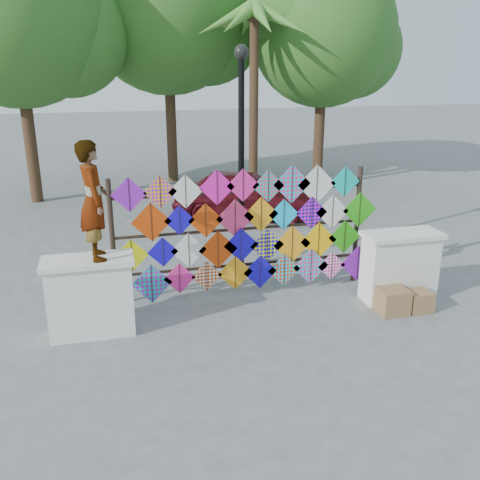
% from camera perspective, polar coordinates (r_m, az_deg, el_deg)
% --- Properties ---
extents(ground, '(80.00, 80.00, 0.00)m').
position_cam_1_polar(ground, '(9.51, 1.32, -7.44)').
color(ground, gray).
rests_on(ground, ground).
extents(parapet_left, '(1.40, 0.65, 1.28)m').
position_cam_1_polar(parapet_left, '(8.78, -15.64, -5.78)').
color(parapet_left, white).
rests_on(parapet_left, ground).
extents(parapet_right, '(1.40, 0.65, 1.28)m').
position_cam_1_polar(parapet_right, '(10.08, 16.65, -2.66)').
color(parapet_right, white).
rests_on(parapet_right, ground).
extents(kite_rack, '(5.00, 0.24, 2.41)m').
position_cam_1_polar(kite_rack, '(9.74, 1.06, 0.89)').
color(kite_rack, black).
rests_on(kite_rack, ground).
extents(tree_west, '(5.85, 5.20, 8.01)m').
position_cam_1_polar(tree_west, '(17.44, -22.56, 21.28)').
color(tree_west, '#4E3121').
rests_on(tree_west, ground).
extents(tree_mid, '(6.30, 5.60, 8.61)m').
position_cam_1_polar(tree_mid, '(19.47, -7.51, 23.19)').
color(tree_mid, '#4E3121').
rests_on(tree_mid, ground).
extents(tree_east, '(5.40, 4.80, 7.42)m').
position_cam_1_polar(tree_east, '(19.24, 9.14, 20.82)').
color(tree_east, '#4E3121').
rests_on(tree_east, ground).
extents(palm_tree, '(3.62, 3.62, 5.83)m').
position_cam_1_polar(palm_tree, '(16.85, 1.54, 21.26)').
color(palm_tree, '#4E3121').
rests_on(palm_tree, ground).
extents(vendor_woman, '(0.51, 0.71, 1.82)m').
position_cam_1_polar(vendor_woman, '(8.28, -15.37, 4.06)').
color(vendor_woman, '#99999E').
rests_on(vendor_woman, parapet_left).
extents(sedan, '(4.19, 2.95, 1.33)m').
position_cam_1_polar(sedan, '(14.85, 0.50, 4.94)').
color(sedan, '#520E16').
rests_on(sedan, ground).
extents(lamppost, '(0.28, 0.28, 4.46)m').
position_cam_1_polar(lamppost, '(10.65, 0.14, 10.62)').
color(lamppost, black).
rests_on(lamppost, ground).
extents(cardboard_box_near, '(0.50, 0.44, 0.44)m').
position_cam_1_polar(cardboard_box_near, '(9.67, 15.95, -6.28)').
color(cardboard_box_near, '#916446').
rests_on(cardboard_box_near, ground).
extents(cardboard_box_far, '(0.42, 0.39, 0.36)m').
position_cam_1_polar(cardboard_box_far, '(9.91, 18.51, -6.18)').
color(cardboard_box_far, '#916446').
rests_on(cardboard_box_far, ground).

